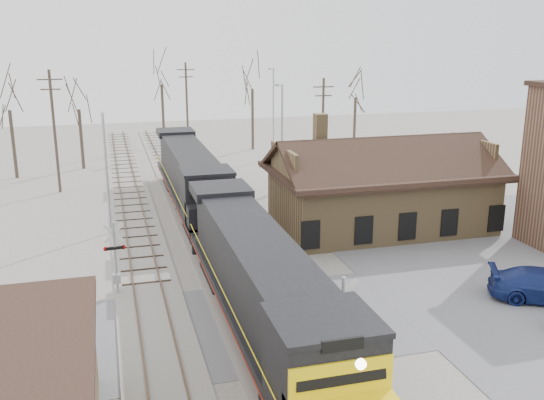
{
  "coord_description": "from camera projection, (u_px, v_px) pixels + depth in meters",
  "views": [
    {
      "loc": [
        -6.05,
        -25.03,
        13.07
      ],
      "look_at": [
        3.36,
        9.0,
        3.39
      ],
      "focal_mm": 40.0,
      "sensor_mm": 36.0,
      "label": 1
    }
  ],
  "objects": [
    {
      "name": "ground",
      "position": [
        254.0,
        324.0,
        28.27
      ],
      "size": [
        140.0,
        140.0,
        0.0
      ],
      "primitive_type": "plane",
      "color": "#A9A499",
      "rests_on": "ground"
    },
    {
      "name": "road",
      "position": [
        254.0,
        324.0,
        28.27
      ],
      "size": [
        60.0,
        9.0,
        0.03
      ],
      "primitive_type": "cube",
      "color": "slate",
      "rests_on": "ground"
    },
    {
      "name": "parking_lot",
      "position": [
        527.0,
        258.0,
        36.61
      ],
      "size": [
        22.0,
        26.0,
        0.03
      ],
      "primitive_type": "cube",
      "color": "slate",
      "rests_on": "ground"
    },
    {
      "name": "track_main",
      "position": [
        203.0,
        227.0,
        42.2
      ],
      "size": [
        3.4,
        90.0,
        0.24
      ],
      "color": "#A9A499",
      "rests_on": "ground"
    },
    {
      "name": "track_siding",
      "position": [
        137.0,
        233.0,
        41.04
      ],
      "size": [
        3.4,
        90.0,
        0.24
      ],
      "color": "#A9A499",
      "rests_on": "ground"
    },
    {
      "name": "depot",
      "position": [
        381.0,
        194.0,
        41.87
      ],
      "size": [
        15.2,
        9.31,
        7.9
      ],
      "color": "olive",
      "rests_on": "ground"
    },
    {
      "name": "locomotive_lead",
      "position": [
        265.0,
        291.0,
        25.79
      ],
      "size": [
        3.21,
        21.49,
        4.78
      ],
      "color": "black",
      "rests_on": "ground"
    },
    {
      "name": "locomotive_trailing",
      "position": [
        192.0,
        178.0,
        46.02
      ],
      "size": [
        3.21,
        21.49,
        4.52
      ],
      "color": "black",
      "rests_on": "ground"
    },
    {
      "name": "crossbuck_near",
      "position": [
        342.0,
        334.0,
        23.04
      ],
      "size": [
        1.25,
        0.33,
        4.38
      ],
      "rotation": [
        0.0,
        0.0,
        -0.03
      ],
      "color": "#A5A8AD",
      "rests_on": "ground"
    },
    {
      "name": "crossbuck_far",
      "position": [
        115.0,
        261.0,
        30.99
      ],
      "size": [
        1.13,
        0.3,
        3.95
      ],
      "rotation": [
        0.0,
        0.0,
        3.22
      ],
      "color": "#A5A8AD",
      "rests_on": "ground"
    },
    {
      "name": "streetlight_a",
      "position": [
        106.0,
        166.0,
        40.28
      ],
      "size": [
        0.25,
        2.04,
        8.12
      ],
      "color": "#A5A8AD",
      "rests_on": "ground"
    },
    {
      "name": "streetlight_b",
      "position": [
        282.0,
        133.0,
        50.77
      ],
      "size": [
        0.25,
        2.04,
        9.11
      ],
      "color": "#A5A8AD",
      "rests_on": "ground"
    },
    {
      "name": "streetlight_c",
      "position": [
        273.0,
        109.0,
        65.1
      ],
      "size": [
        0.25,
        2.04,
        9.63
      ],
      "color": "#A5A8AD",
      "rests_on": "ground"
    },
    {
      "name": "utility_pole_a",
      "position": [
        54.0,
        130.0,
        50.56
      ],
      "size": [
        2.0,
        0.24,
        10.31
      ],
      "color": "#382D23",
      "rests_on": "ground"
    },
    {
      "name": "utility_pole_b",
      "position": [
        187.0,
        106.0,
        68.73
      ],
      "size": [
        2.0,
        0.24,
        10.06
      ],
      "color": "#382D23",
      "rests_on": "ground"
    },
    {
      "name": "utility_pole_c",
      "position": [
        323.0,
        126.0,
        56.3
      ],
      "size": [
        2.0,
        0.24,
        9.23
      ],
      "color": "#382D23",
      "rests_on": "ground"
    },
    {
      "name": "tree_a",
      "position": [
        8.0,
        99.0,
        55.15
      ],
      "size": [
        4.24,
        4.24,
        10.4
      ],
      "color": "#382D23",
      "rests_on": "ground"
    },
    {
      "name": "tree_b",
      "position": [
        78.0,
        100.0,
        59.27
      ],
      "size": [
        3.96,
        3.96,
        9.69
      ],
      "color": "#382D23",
      "rests_on": "ground"
    },
    {
      "name": "tree_c",
      "position": [
        161.0,
        74.0,
        71.4
      ],
      "size": [
        4.89,
        4.89,
        11.98
      ],
      "color": "#382D23",
      "rests_on": "ground"
    },
    {
      "name": "tree_d",
      "position": [
        252.0,
        79.0,
        69.29
      ],
      "size": [
        4.68,
        4.68,
        11.47
      ],
      "color": "#382D23",
      "rests_on": "ground"
    },
    {
      "name": "tree_e",
      "position": [
        356.0,
        88.0,
        66.13
      ],
      "size": [
        4.25,
        4.25,
        10.41
      ],
      "color": "#382D23",
      "rests_on": "ground"
    }
  ]
}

